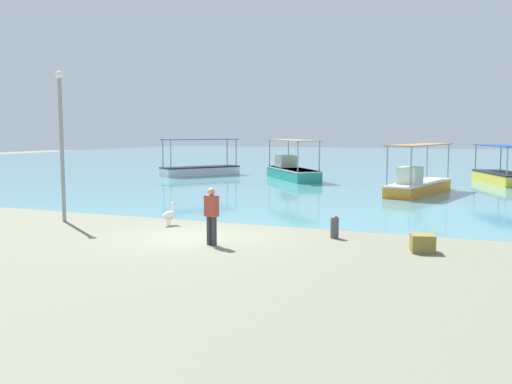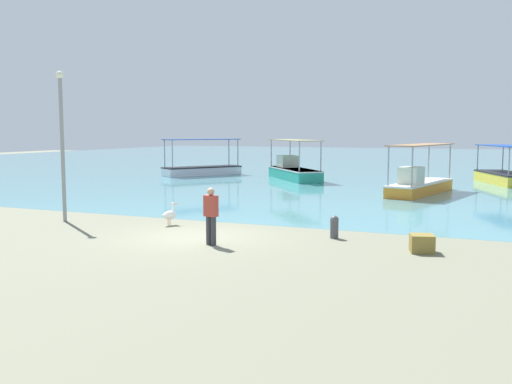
{
  "view_description": "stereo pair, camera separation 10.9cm",
  "coord_description": "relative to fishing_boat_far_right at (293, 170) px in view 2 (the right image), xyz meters",
  "views": [
    {
      "loc": [
        8.52,
        -15.58,
        3.36
      ],
      "look_at": [
        1.02,
        2.59,
        1.22
      ],
      "focal_mm": 40.0,
      "sensor_mm": 36.0,
      "label": 1
    },
    {
      "loc": [
        8.62,
        -15.54,
        3.36
      ],
      "look_at": [
        1.02,
        2.59,
        1.22
      ],
      "focal_mm": 40.0,
      "sensor_mm": 36.0,
      "label": 2
    }
  ],
  "objects": [
    {
      "name": "mooring_bollard",
      "position": [
        8.21,
        -19.91,
        -0.25
      ],
      "size": [
        0.27,
        0.27,
        0.72
      ],
      "color": "#47474C",
      "rests_on": "ground"
    },
    {
      "name": "harbor_water",
      "position": [
        4.12,
        26.52,
        -0.63
      ],
      "size": [
        110.0,
        90.0,
        0.0
      ],
      "primitive_type": "cube",
      "color": "teal",
      "rests_on": "ground"
    },
    {
      "name": "ground",
      "position": [
        4.12,
        -21.48,
        -0.63
      ],
      "size": [
        120.0,
        120.0,
        0.0
      ],
      "primitive_type": "plane",
      "color": "slate"
    },
    {
      "name": "fishing_boat_far_right",
      "position": [
        0.0,
        0.0,
        0.0
      ],
      "size": [
        5.44,
        6.25,
        2.7
      ],
      "color": "teal",
      "rests_on": "harbor_water"
    },
    {
      "name": "fisherman_standing",
      "position": [
        5.15,
        -22.34,
        0.28
      ],
      "size": [
        0.44,
        0.3,
        1.69
      ],
      "color": "#36363B",
      "rests_on": "ground"
    },
    {
      "name": "lamp_post",
      "position": [
        -1.87,
        -20.51,
        2.47
      ],
      "size": [
        0.28,
        0.28,
        5.49
      ],
      "color": "gray",
      "rests_on": "ground"
    },
    {
      "name": "fishing_boat_near_right",
      "position": [
        9.12,
        -6.07,
        -0.05
      ],
      "size": [
        2.88,
        6.71,
        2.61
      ],
      "color": "orange",
      "rests_on": "harbor_water"
    },
    {
      "name": "fishing_boat_far_left",
      "position": [
        13.38,
        1.94,
        -0.11
      ],
      "size": [
        3.86,
        6.07,
        2.4
      ],
      "color": "gold",
      "rests_on": "harbor_water"
    },
    {
      "name": "pelican",
      "position": [
        2.18,
        -19.76,
        -0.25
      ],
      "size": [
        0.42,
        0.8,
        0.8
      ],
      "color": "#E0997A",
      "rests_on": "ground"
    },
    {
      "name": "fishing_boat_center",
      "position": [
        -7.49,
        0.77,
        -0.11
      ],
      "size": [
        4.75,
        5.87,
        2.7
      ],
      "color": "white",
      "rests_on": "harbor_water"
    },
    {
      "name": "cargo_crate",
      "position": [
        10.98,
        -20.99,
        -0.38
      ],
      "size": [
        0.76,
        0.75,
        0.5
      ],
      "primitive_type": "cube",
      "rotation": [
        0.0,
        0.0,
        1.84
      ],
      "color": "olive",
      "rests_on": "ground"
    }
  ]
}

